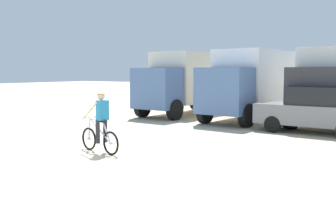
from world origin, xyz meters
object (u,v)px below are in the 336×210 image
(box_truck_white_box, at_px, (336,82))
(cyclist_orange_shirt, at_px, (101,124))
(box_truck_cream_rv, at_px, (189,80))
(box_truck_avon_van, at_px, (253,81))
(sedan_parked, at_px, (315,110))

(box_truck_white_box, bearing_deg, cyclist_orange_shirt, -113.16)
(box_truck_cream_rv, distance_m, box_truck_avon_van, 3.85)
(box_truck_cream_rv, height_order, sedan_parked, box_truck_cream_rv)
(box_truck_cream_rv, relative_size, box_truck_white_box, 1.00)
(box_truck_cream_rv, relative_size, sedan_parked, 1.61)
(box_truck_cream_rv, xyz_separation_m, sedan_parked, (7.38, -3.24, -0.99))
(box_truck_white_box, bearing_deg, box_truck_cream_rv, -180.00)
(box_truck_white_box, height_order, cyclist_orange_shirt, box_truck_white_box)
(sedan_parked, distance_m, cyclist_orange_shirt, 8.35)
(box_truck_cream_rv, bearing_deg, cyclist_orange_shirt, -73.47)
(box_truck_avon_van, xyz_separation_m, box_truck_white_box, (3.70, 0.41, 0.00))
(box_truck_avon_van, relative_size, box_truck_white_box, 1.01)
(box_truck_avon_van, distance_m, box_truck_white_box, 3.72)
(box_truck_avon_van, height_order, sedan_parked, box_truck_avon_van)
(sedan_parked, bearing_deg, box_truck_cream_rv, 156.33)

